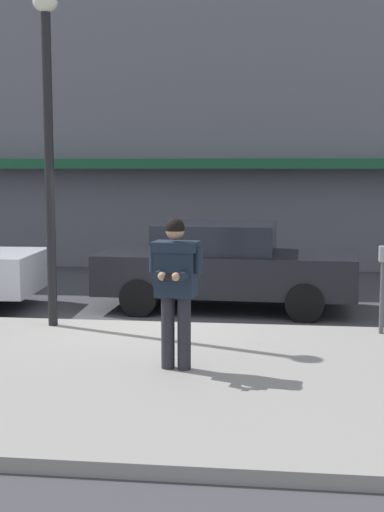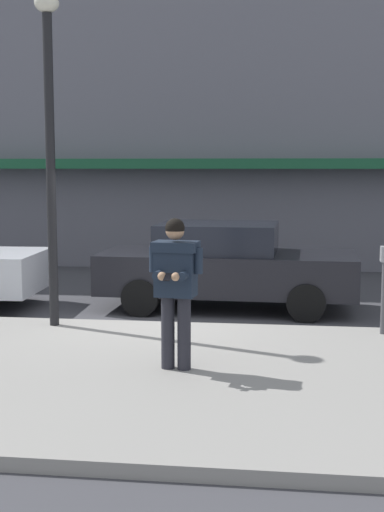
{
  "view_description": "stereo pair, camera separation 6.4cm",
  "coord_description": "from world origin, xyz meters",
  "px_view_note": "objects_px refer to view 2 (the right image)",
  "views": [
    {
      "loc": [
        1.9,
        -10.93,
        2.55
      ],
      "look_at": [
        0.9,
        -2.66,
        1.49
      ],
      "focal_mm": 50.0,
      "sensor_mm": 36.0,
      "label": 1
    },
    {
      "loc": [
        1.96,
        -10.93,
        2.55
      ],
      "look_at": [
        0.9,
        -2.66,
        1.49
      ],
      "focal_mm": 50.0,
      "sensor_mm": 36.0,
      "label": 2
    }
  ],
  "objects_px": {
    "man_texting_on_phone": "(176,277)",
    "parking_meter": "(384,277)",
    "street_lamp_post": "(50,125)",
    "parked_sedan_mid": "(225,265)"
  },
  "relations": [
    {
      "from": "parking_meter",
      "to": "man_texting_on_phone",
      "type": "bearing_deg",
      "value": -141.28
    },
    {
      "from": "parked_sedan_mid",
      "to": "parking_meter",
      "type": "distance_m",
      "value": 3.3
    },
    {
      "from": "parked_sedan_mid",
      "to": "parking_meter",
      "type": "xyz_separation_m",
      "value": [
        2.46,
        -2.2,
        0.18
      ]
    },
    {
      "from": "parked_sedan_mid",
      "to": "parking_meter",
      "type": "bearing_deg",
      "value": -41.84
    },
    {
      "from": "man_texting_on_phone",
      "to": "parked_sedan_mid",
      "type": "bearing_deg",
      "value": 86.91
    },
    {
      "from": "man_texting_on_phone",
      "to": "street_lamp_post",
      "type": "distance_m",
      "value": 3.58
    },
    {
      "from": "street_lamp_post",
      "to": "parking_meter",
      "type": "xyz_separation_m",
      "value": [
        4.88,
        0.05,
        -2.17
      ]
    },
    {
      "from": "street_lamp_post",
      "to": "man_texting_on_phone",
      "type": "bearing_deg",
      "value": -43.87
    },
    {
      "from": "man_texting_on_phone",
      "to": "parking_meter",
      "type": "height_order",
      "value": "man_texting_on_phone"
    },
    {
      "from": "street_lamp_post",
      "to": "parking_meter",
      "type": "distance_m",
      "value": 5.34
    }
  ]
}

